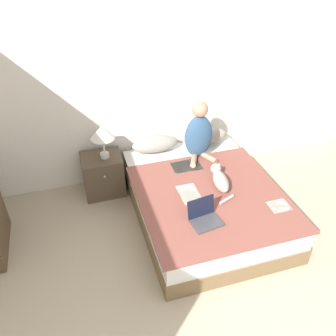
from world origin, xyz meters
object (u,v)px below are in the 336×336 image
(pillow_far, at_px, (205,136))
(person_sitting, at_px, (199,134))
(nightstand, at_px, (103,174))
(cat_tabby, at_px, (220,179))
(bed, at_px, (204,201))
(pillow_near, at_px, (155,144))
(laptop_open, at_px, (205,217))
(table_lamp, at_px, (102,134))

(pillow_far, distance_m, person_sitting, 0.42)
(pillow_far, distance_m, nightstand, 1.48)
(nightstand, bearing_deg, person_sitting, -10.00)
(nightstand, bearing_deg, cat_tabby, -34.71)
(bed, distance_m, person_sitting, 0.85)
(pillow_near, relative_size, laptop_open, 1.84)
(pillow_far, height_order, laptop_open, laptop_open)
(bed, relative_size, cat_tabby, 3.60)
(cat_tabby, relative_size, nightstand, 1.06)
(pillow_far, bearing_deg, laptop_open, -111.87)
(pillow_near, height_order, table_lamp, table_lamp)
(nightstand, bearing_deg, pillow_near, 5.08)
(pillow_near, distance_m, person_sitting, 0.62)
(laptop_open, height_order, table_lamp, table_lamp)
(pillow_near, relative_size, table_lamp, 1.41)
(bed, height_order, pillow_far, pillow_far)
(pillow_far, distance_m, laptop_open, 1.57)
(pillow_far, height_order, cat_tabby, pillow_far)
(pillow_near, xyz_separation_m, person_sitting, (0.50, -0.28, 0.23))
(person_sitting, bearing_deg, pillow_far, 53.25)
(nightstand, relative_size, table_lamp, 1.24)
(bed, distance_m, table_lamp, 1.48)
(nightstand, distance_m, table_lamp, 0.62)
(person_sitting, distance_m, cat_tabby, 0.70)
(laptop_open, relative_size, table_lamp, 0.77)
(pillow_far, bearing_deg, table_lamp, -176.42)
(bed, distance_m, nightstand, 1.38)
(pillow_far, relative_size, nightstand, 1.14)
(nightstand, xyz_separation_m, table_lamp, (0.05, -0.02, 0.62))
(bed, xyz_separation_m, table_lamp, (-1.04, 0.82, 0.66))
(laptop_open, bearing_deg, bed, 59.10)
(pillow_near, relative_size, pillow_far, 1.00)
(bed, height_order, laptop_open, laptop_open)
(person_sitting, bearing_deg, nightstand, 170.00)
(cat_tabby, xyz_separation_m, laptop_open, (-0.39, -0.52, -0.04))
(pillow_near, xyz_separation_m, nightstand, (-0.74, -0.07, -0.30))
(person_sitting, xyz_separation_m, table_lamp, (-1.18, 0.20, 0.09))
(bed, relative_size, laptop_open, 6.17)
(bed, relative_size, pillow_near, 3.35)
(pillow_near, distance_m, nightstand, 0.80)
(bed, distance_m, pillow_near, 1.03)
(pillow_near, distance_m, table_lamp, 0.76)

